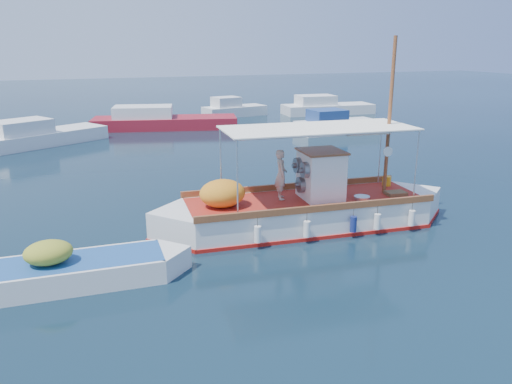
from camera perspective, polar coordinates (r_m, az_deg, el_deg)
name	(u,v)px	position (r m, az deg, el deg)	size (l,w,h in m)	color
ground	(290,229)	(16.16, 3.88, -4.30)	(160.00, 160.00, 0.00)	black
fishing_caique	(304,210)	(16.32, 5.46, -2.10)	(10.14, 3.43, 6.20)	white
dinghy	(79,272)	(13.33, -19.59, -8.61)	(5.58, 1.74, 1.36)	white
bg_boat_nw	(38,137)	(32.21, -23.65, 5.77)	(7.71, 5.81, 1.80)	silver
bg_boat_n	(161,122)	(36.27, -10.84, 7.91)	(10.38, 5.05, 1.80)	maroon
bg_boat_ne	(335,126)	(34.27, 9.05, 7.51)	(5.70, 2.38, 1.80)	silver
bg_boat_e	(325,108)	(43.81, 7.92, 9.48)	(7.95, 3.28, 1.80)	silver
bg_boat_far_n	(233,110)	(42.10, -2.66, 9.34)	(5.50, 2.95, 1.80)	silver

